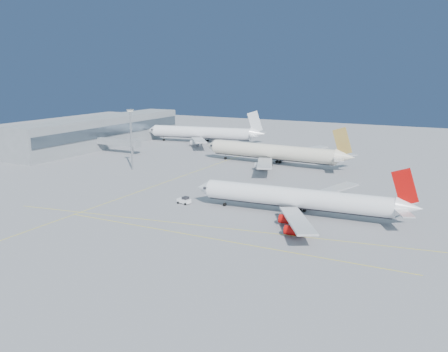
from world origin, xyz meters
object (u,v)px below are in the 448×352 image
airliner_virgin (301,199)px  pushback_tug (184,200)px  light_mast (131,134)px  airliner_etihad (275,152)px  airliner_third (204,133)px

airliner_virgin → pushback_tug: 34.88m
pushback_tug → light_mast: (-45.00, 33.72, 13.02)m
airliner_etihad → light_mast: 58.97m
pushback_tug → light_mast: 57.72m
airliner_etihad → pushback_tug: airliner_etihad is taller
airliner_etihad → airliner_third: 69.86m
airliner_etihad → light_mast: bearing=-138.8°
airliner_etihad → light_mast: (-46.41, -35.34, 8.70)m
airliner_etihad → pushback_tug: 69.21m
airliner_third → pushback_tug: 122.98m
airliner_virgin → airliner_etihad: (-32.98, 64.49, 0.70)m
airliner_etihad → airliner_third: bearing=148.4°
airliner_virgin → airliner_third: 138.27m
pushback_tug → light_mast: size_ratio=0.18×
airliner_third → pushback_tug: airliner_third is taller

